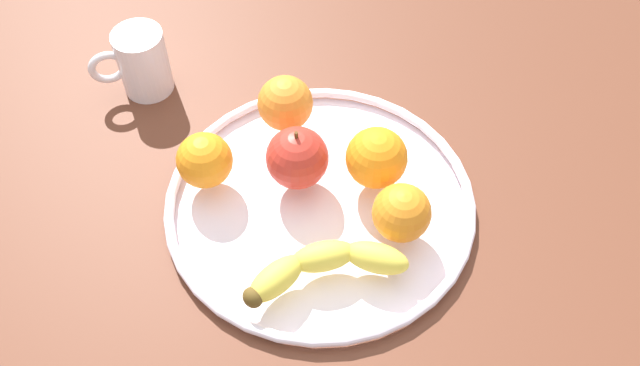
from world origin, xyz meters
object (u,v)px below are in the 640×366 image
(banana, at_px, (323,266))
(ambient_mug, at_px, (141,62))
(orange_front_right, at_px, (205,160))
(fruit_bowl, at_px, (320,203))
(apple, at_px, (297,158))
(orange_back_left, at_px, (285,103))
(orange_front_left, at_px, (376,158))
(orange_center, at_px, (402,213))

(banana, xyz_separation_m, ambient_mug, (0.12, -0.36, 0.01))
(orange_front_right, relative_size, ambient_mug, 0.64)
(banana, relative_size, orange_front_right, 2.89)
(fruit_bowl, distance_m, banana, 0.10)
(fruit_bowl, xyz_separation_m, ambient_mug, (0.15, -0.27, 0.04))
(apple, relative_size, ambient_mug, 0.79)
(fruit_bowl, xyz_separation_m, orange_back_left, (-0.00, -0.13, 0.04))
(orange_front_left, height_order, ambient_mug, ambient_mug)
(orange_front_left, bearing_deg, orange_front_right, -19.39)
(banana, relative_size, orange_center, 2.89)
(banana, height_order, orange_front_left, orange_front_left)
(banana, distance_m, apple, 0.14)
(apple, height_order, orange_back_left, apple)
(orange_front_left, height_order, orange_back_left, orange_front_left)
(ambient_mug, bearing_deg, orange_back_left, 137.79)
(banana, xyz_separation_m, apple, (-0.02, -0.13, 0.02))
(orange_back_left, xyz_separation_m, ambient_mug, (0.15, -0.14, -0.01))
(banana, distance_m, orange_front_right, 0.19)
(orange_front_right, bearing_deg, ambient_mug, -78.96)
(apple, bearing_deg, orange_front_right, -19.43)
(orange_back_left, distance_m, orange_center, 0.21)
(banana, height_order, apple, apple)
(orange_front_right, bearing_deg, banana, 116.56)
(fruit_bowl, xyz_separation_m, orange_front_left, (-0.07, -0.01, 0.05))
(fruit_bowl, xyz_separation_m, banana, (0.03, 0.09, 0.03))
(apple, distance_m, orange_front_right, 0.11)
(orange_front_right, height_order, orange_back_left, orange_back_left)
(fruit_bowl, relative_size, ambient_mug, 3.54)
(banana, relative_size, orange_back_left, 2.77)
(orange_front_left, relative_size, orange_center, 1.10)
(fruit_bowl, xyz_separation_m, orange_center, (-0.07, 0.07, 0.04))
(orange_center, bearing_deg, fruit_bowl, -45.39)
(fruit_bowl, bearing_deg, orange_front_right, -32.61)
(orange_front_left, bearing_deg, orange_back_left, -58.83)
(orange_center, distance_m, ambient_mug, 0.40)
(orange_front_right, bearing_deg, apple, 160.57)
(apple, bearing_deg, orange_back_left, -99.28)
(orange_back_left, distance_m, ambient_mug, 0.21)
(orange_center, bearing_deg, orange_front_left, -91.82)
(fruit_bowl, relative_size, orange_front_left, 5.04)
(orange_front_left, relative_size, ambient_mug, 0.70)
(ambient_mug, bearing_deg, banana, 108.66)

